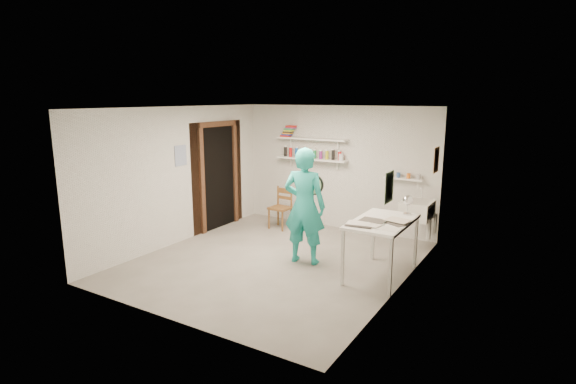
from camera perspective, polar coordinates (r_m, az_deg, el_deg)
The scene contains 27 objects.
floor at distance 7.23m, azimuth -1.65°, elevation -8.81°, with size 4.00×4.50×0.02m, color slate.
ceiling at distance 6.76m, azimuth -1.78°, elevation 10.73°, with size 4.00×4.50×0.02m, color silver.
wall_back at distance 8.85m, azimuth 6.23°, elevation 3.10°, with size 4.00×0.02×2.40m, color silver.
wall_front at distance 5.19m, azimuth -15.36°, elevation -3.61°, with size 4.00×0.02×2.40m, color silver.
wall_left at distance 8.14m, azimuth -13.71°, elevation 2.05°, with size 0.02×4.50×2.40m, color silver.
wall_right at distance 6.07m, azimuth 14.46°, elevation -1.32°, with size 0.02×4.50×2.40m, color silver.
doorway_recess at distance 8.93m, azimuth -8.83°, elevation 1.80°, with size 0.02×0.90×2.00m, color black.
corridor_box at distance 9.38m, azimuth -12.18°, elevation 2.48°, with size 1.40×1.50×2.10m, color brown.
door_lintel at distance 8.79m, azimuth -8.95°, elevation 8.54°, with size 0.06×1.05×0.10m, color brown.
door_jamb_near at distance 8.54m, azimuth -10.87°, elevation 1.27°, with size 0.06×0.10×2.00m, color brown.
door_jamb_far at distance 9.30m, azimuth -6.76°, elevation 2.26°, with size 0.06×0.10×2.00m, color brown.
shelf_lower at distance 8.93m, azimuth 2.99°, elevation 4.21°, with size 1.50×0.22×0.03m, color white.
shelf_upper at distance 8.89m, azimuth 3.02°, elevation 6.76°, with size 1.50×0.22×0.03m, color white.
ledge_shelf at distance 8.31m, azimuth 14.43°, elevation 1.65°, with size 0.70×0.14×0.03m, color white.
poster_left at distance 8.11m, azimuth -13.47°, elevation 4.53°, with size 0.01×0.28×0.36m, color #334C7F.
poster_right_a at distance 7.73m, azimuth 18.32°, elevation 3.89°, with size 0.01×0.34×0.42m, color #995933.
poster_right_b at distance 5.50m, azimuth 12.74°, elevation 0.60°, with size 0.01×0.30×0.38m, color #3F724C.
belfast_sink at distance 7.85m, azimuth 16.06°, elevation -2.18°, with size 0.48×0.60×0.30m, color white.
man at distance 6.92m, azimuth 2.11°, elevation -1.79°, with size 0.66×0.44×1.82m, color #23AFA4.
wall_clock at distance 7.03m, azimuth 3.25°, elevation 0.93°, with size 0.33×0.33×0.04m, color beige.
wooden_chair at distance 8.84m, azimuth -1.00°, elevation -2.05°, with size 0.39×0.37×0.83m, color brown.
work_table at distance 6.64m, azimuth 11.73°, elevation -7.05°, with size 0.76×1.26×0.84m, color white.
desk_lamp at distance 6.87m, azimuth 14.99°, elevation -1.02°, with size 0.16×0.16×0.16m, color silver.
spray_cans at distance 8.92m, azimuth 2.99°, elevation 4.84°, with size 1.32×0.06×0.17m.
book_stack at distance 9.14m, azimuth 0.06°, elevation 7.72°, with size 0.32×0.14×0.22m.
ledge_pots at distance 8.30m, azimuth 14.45°, elevation 2.05°, with size 0.48×0.07×0.09m.
papers at distance 6.52m, azimuth 11.89°, elevation -3.42°, with size 0.30×0.22×0.03m.
Camera 1 is at (3.66, -5.68, 2.56)m, focal length 28.00 mm.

